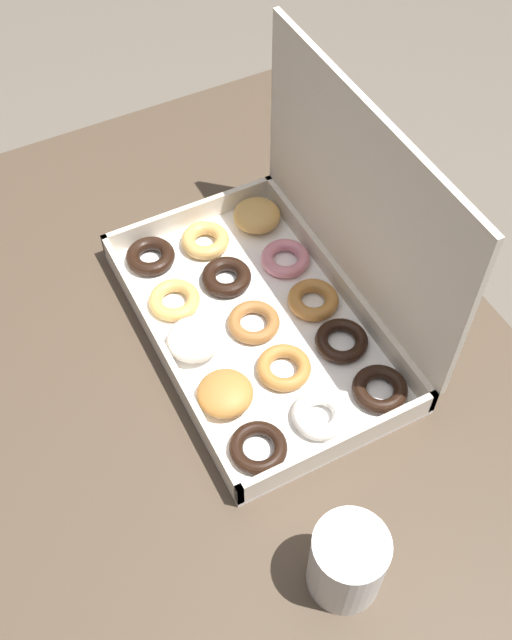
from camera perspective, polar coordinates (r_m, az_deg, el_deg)
The scene contains 4 objects.
ground_plane at distance 1.61m, azimuth -1.79°, elevation -18.30°, with size 8.00×8.00×0.00m, color #6B6054.
dining_table at distance 1.04m, azimuth -2.67°, elevation -7.15°, with size 1.02×0.72×0.75m.
donut_box at distance 0.93m, azimuth 1.70°, elevation 2.26°, with size 0.41×0.27×0.30m.
coffee_mug at distance 0.77m, azimuth 6.78°, elevation -17.89°, with size 0.08×0.08×0.10m.
Camera 1 is at (0.48, -0.19, 1.53)m, focal length 42.00 mm.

